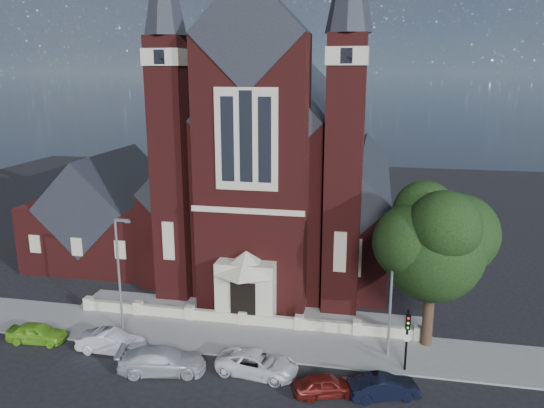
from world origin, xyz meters
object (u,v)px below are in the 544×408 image
(street_tree, at_px, (436,246))
(street_lamp_right, at_px, (393,289))
(car_silver_b, at_px, (162,361))
(car_navy, at_px, (384,387))
(car_white_suv, at_px, (257,363))
(car_silver_a, at_px, (111,342))
(parish_hall, at_px, (111,217))
(car_lime_van, at_px, (37,333))
(church, at_px, (284,171))
(car_dark_red, at_px, (326,385))
(traffic_signal, at_px, (407,333))
(street_lamp_left, at_px, (120,268))

(street_tree, height_order, street_lamp_right, street_tree)
(car_silver_b, bearing_deg, car_navy, -101.69)
(car_white_suv, bearing_deg, car_silver_a, 93.65)
(parish_hall, height_order, car_lime_van, parish_hall)
(church, relative_size, street_tree, 3.26)
(street_lamp_right, distance_m, car_white_suv, 9.31)
(church, bearing_deg, car_dark_red, -74.54)
(street_lamp_right, bearing_deg, street_tree, 34.26)
(street_lamp_right, xyz_separation_m, car_white_suv, (-7.70, -3.48, -3.92))
(car_white_suv, height_order, car_navy, car_white_suv)
(church, relative_size, car_silver_a, 8.14)
(traffic_signal, xyz_separation_m, car_lime_van, (-23.83, -1.03, -1.92))
(car_silver_b, relative_size, car_navy, 1.34)
(car_silver_a, bearing_deg, car_dark_red, -97.67)
(car_silver_a, distance_m, car_white_suv, 9.77)
(car_dark_red, bearing_deg, car_silver_a, 62.61)
(street_lamp_right, xyz_separation_m, car_navy, (-0.35, -4.42, -3.96))
(church, xyz_separation_m, traffic_signal, (11.00, -20.52, -5.60))
(car_silver_a, bearing_deg, street_tree, -76.75)
(car_dark_red, bearing_deg, church, -3.88)
(street_lamp_left, bearing_deg, street_tree, 4.76)
(traffic_signal, bearing_deg, car_navy, -113.93)
(church, height_order, parish_hall, church)
(street_lamp_left, bearing_deg, car_lime_van, -152.08)
(car_silver_b, xyz_separation_m, car_white_suv, (5.63, 0.92, -0.08))
(church, bearing_deg, street_tree, -53.83)
(parish_hall, bearing_deg, street_lamp_right, -28.22)
(parish_hall, distance_m, car_lime_van, 17.24)
(church, relative_size, car_lime_van, 9.00)
(car_silver_a, xyz_separation_m, car_navy, (17.10, -1.56, -0.06))
(car_dark_red, bearing_deg, traffic_signal, -73.06)
(church, xyz_separation_m, parish_hall, (-16.00, -4.94, -4.17))
(street_lamp_left, bearing_deg, car_silver_a, -79.16)
(street_tree, bearing_deg, car_silver_a, -167.12)
(street_lamp_right, height_order, traffic_signal, street_lamp_right)
(car_lime_van, bearing_deg, traffic_signal, -91.61)
(street_lamp_right, relative_size, car_silver_b, 1.55)
(parish_hall, distance_m, car_navy, 31.83)
(street_lamp_right, relative_size, car_dark_red, 2.24)
(car_silver_a, bearing_deg, car_lime_van, 87.79)
(street_lamp_left, bearing_deg, parish_hall, 120.02)
(car_white_suv, bearing_deg, car_navy, -89.96)
(car_white_suv, relative_size, car_navy, 1.26)
(car_white_suv, bearing_deg, street_lamp_right, -58.35)
(church, height_order, traffic_signal, church)
(car_silver_a, bearing_deg, street_lamp_left, 11.22)
(church, height_order, street_tree, church)
(car_silver_a, distance_m, car_silver_b, 4.41)
(car_lime_van, bearing_deg, car_silver_b, -104.66)
(church, xyz_separation_m, car_navy, (9.74, -23.36, -7.54))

